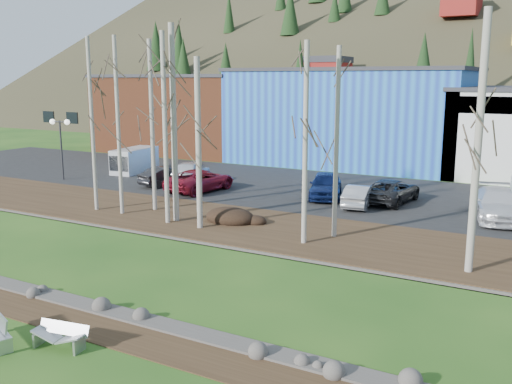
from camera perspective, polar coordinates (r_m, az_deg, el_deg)
The scene contains 30 objects.
ground at distance 16.61m, azimuth -18.62°, elevation -15.92°, with size 200.00×200.00×0.00m, color #214C16.
dirt_strip at distance 17.91m, azimuth -13.54°, elevation -13.50°, with size 80.00×1.80×0.03m, color #382616.
near_bank_rocks at distance 18.59m, azimuth -11.41°, elevation -12.50°, with size 80.00×0.80×0.50m, color #47423D, non-canonical shape.
river at distance 21.62m, azimuth -4.29°, elevation -8.83°, with size 80.00×8.00×0.90m, color black, non-canonical shape.
far_bank_rocks at distance 24.96m, azimuth 0.92°, elevation -6.02°, with size 80.00×0.80×0.46m, color #47423D, non-canonical shape.
far_bank at distance 27.68m, azimuth 4.06°, elevation -4.13°, with size 80.00×7.00×0.15m, color #382616.
parking_lot at distance 37.21m, azimuth 10.94°, elevation -0.31°, with size 80.00×14.00×0.14m, color black.
building_brick at distance 60.22m, azimuth -6.83°, elevation 7.88°, with size 16.32×12.24×7.80m.
building_blue at distance 51.77m, azimuth 9.68°, elevation 7.53°, with size 20.40×12.24×8.30m.
hillside at distance 94.91m, azimuth 23.15°, elevation 16.53°, with size 160.00×72.00×35.00m, color #34311E, non-canonical shape.
bench_damaged at distance 17.33m, azimuth -18.96°, elevation -13.43°, with size 1.67×0.78×0.71m.
dirt_mound at distance 29.54m, azimuth -2.61°, elevation -2.44°, with size 2.73×1.93×0.53m, color black.
birch_0 at distance 32.02m, azimuth -10.35°, elevation 6.46°, with size 0.24×0.24×9.35m.
birch_1 at distance 32.75m, azimuth -16.07°, elevation 6.43°, with size 0.21×0.21×9.49m.
birch_2 at distance 29.28m, azimuth -8.22°, elevation 6.68°, with size 0.30×0.30×9.95m.
birch_3 at distance 28.90m, azimuth -9.09°, elevation 6.19°, with size 0.24×0.24×9.55m.
birch_4 at distance 27.74m, azimuth -5.78°, elevation 4.76°, with size 0.28×0.28×8.29m.
birch_5 at distance 26.28m, azimuth 8.06°, elevation 4.81°, with size 0.22×0.22×8.71m.
birch_6 at distance 25.03m, azimuth 4.95°, elevation 4.74°, with size 0.23×0.23×8.87m.
birch_7 at distance 22.54m, azimuth 21.31°, elevation 4.41°, with size 0.29×0.29×9.76m.
birch_10 at distance 31.44m, azimuth -13.61°, elevation 6.36°, with size 0.21×0.21×9.49m.
street_lamp at distance 43.72m, azimuth -18.98°, elevation 5.68°, with size 1.67×0.57×4.40m.
car_0 at distance 40.89m, azimuth -6.54°, elevation 2.07°, with size 1.84×4.57×1.56m, color white.
car_1 at distance 39.93m, azimuth -8.91°, elevation 1.60°, with size 1.38×3.95×1.30m, color #232225.
car_2 at distance 37.60m, azimuth -5.60°, elevation 1.19°, with size 2.38×5.17×1.44m, color maroon.
car_3 at distance 35.54m, azimuth 6.98°, elevation 0.70°, with size 1.88×4.68×1.59m, color navy.
car_4 at distance 33.41m, azimuth 10.28°, elevation -0.36°, with size 1.35×3.87×1.27m, color #BBBABC.
car_5 at distance 34.94m, azimuth 13.33°, elevation 0.12°, with size 2.31×5.01×1.39m, color #262628.
car_6 at distance 32.51m, azimuth 23.01°, elevation -1.14°, with size 2.22×5.46×1.58m, color silver.
van_grey at distance 45.87m, azimuth -12.16°, elevation 3.10°, with size 2.32×4.49×1.88m.
Camera 1 is at (11.24, -9.70, 7.44)m, focal length 40.00 mm.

